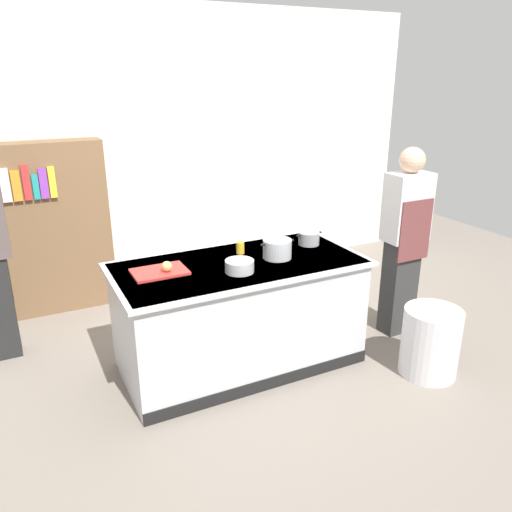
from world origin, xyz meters
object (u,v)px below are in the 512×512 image
mixing_bowl (240,266)px  bookshelf (52,229)px  juice_cup (240,248)px  person_chef (404,239)px  sauce_pan (309,238)px  stock_pot (277,249)px  trash_bin (430,342)px  onion (167,266)px

mixing_bowl → bookshelf: bearing=119.7°
mixing_bowl → juice_cup: 0.41m
person_chef → juice_cup: bearing=95.5°
sauce_pan → juice_cup: bearing=174.8°
stock_pot → trash_bin: bearing=-38.9°
onion → person_chef: (2.13, -0.17, -0.05)m
onion → stock_pot: size_ratio=0.27×
mixing_bowl → bookshelf: (-1.13, 1.97, -0.09)m
juice_cup → person_chef: size_ratio=0.06×
mixing_bowl → bookshelf: bookshelf is taller
trash_bin → bookshelf: (-2.50, 2.62, 0.57)m
trash_bin → juice_cup: bearing=139.7°
mixing_bowl → trash_bin: bearing=-25.2°
onion → sauce_pan: bearing=4.8°
trash_bin → bookshelf: bearing=133.7°
onion → juice_cup: size_ratio=0.79×
juice_cup → bookshelf: bookshelf is taller
onion → person_chef: 2.14m
sauce_pan → mixing_bowl: (-0.81, -0.31, -0.01)m
juice_cup → mixing_bowl: bearing=-115.8°
stock_pot → mixing_bowl: (-0.40, -0.14, -0.03)m
sauce_pan → mixing_bowl: bearing=-158.9°
trash_bin → person_chef: person_chef is taller
onion → mixing_bowl: onion is taller
juice_cup → trash_bin: (1.20, -1.02, -0.67)m
stock_pot → mixing_bowl: bearing=-160.7°
person_chef → trash_bin: bearing=177.6°
sauce_pan → trash_bin: 1.30m
sauce_pan → juice_cup: sauce_pan is taller
bookshelf → juice_cup: bearing=-50.9°
stock_pot → juice_cup: stock_pot is taller
trash_bin → person_chef: bearing=69.1°
onion → mixing_bowl: bearing=-22.2°
juice_cup → bookshelf: (-1.31, 1.61, -0.10)m
juice_cup → sauce_pan: bearing=-5.2°
sauce_pan → juice_cup: size_ratio=2.46×
sauce_pan → mixing_bowl: size_ratio=1.13×
person_chef → bookshelf: (-2.76, 1.94, -0.06)m
mixing_bowl → person_chef: (1.63, 0.03, -0.03)m
mixing_bowl → juice_cup: size_ratio=2.18×
stock_pot → person_chef: (1.23, -0.11, -0.06)m
onion → trash_bin: (1.87, -0.85, -0.68)m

